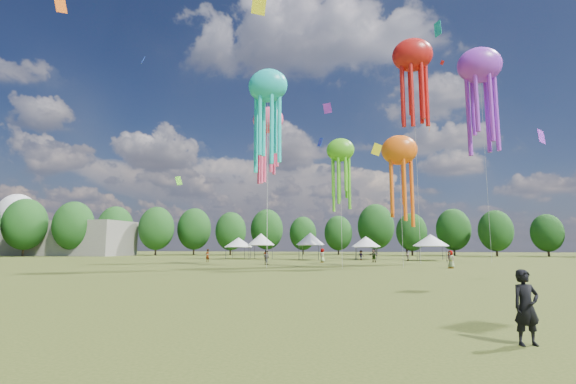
# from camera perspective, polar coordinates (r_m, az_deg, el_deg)

# --- Properties ---
(ground) EXTENTS (300.00, 300.00, 0.00)m
(ground) POSITION_cam_1_polar(r_m,az_deg,el_deg) (14.44, -11.65, -16.21)
(ground) COLOR #384416
(ground) RESTS_ON ground
(observer_main) EXTENTS (0.71, 0.58, 1.69)m
(observer_main) POSITION_cam_1_polar(r_m,az_deg,el_deg) (11.17, 30.06, -13.60)
(observer_main) COLOR black
(observer_main) RESTS_ON ground
(spectator_near) EXTENTS (1.05, 1.01, 1.70)m
(spectator_near) POSITION_cam_1_polar(r_m,az_deg,el_deg) (50.66, -2.98, -9.03)
(spectator_near) COLOR gray
(spectator_near) RESTS_ON ground
(spectators_far) EXTENTS (31.40, 23.98, 1.90)m
(spectators_far) POSITION_cam_1_polar(r_m,az_deg,el_deg) (59.14, 8.91, -8.69)
(spectators_far) COLOR gray
(spectators_far) RESTS_ON ground
(festival_tents) EXTENTS (38.02, 8.82, 4.43)m
(festival_tents) POSITION_cam_1_polar(r_m,az_deg,el_deg) (69.77, 4.87, -6.69)
(festival_tents) COLOR #47474C
(festival_tents) RESTS_ON ground
(show_kites) EXTENTS (36.48, 24.62, 31.20)m
(show_kites) POSITION_cam_1_polar(r_m,az_deg,el_deg) (58.52, 14.82, 11.94)
(show_kites) COLOR #18CDC6
(show_kites) RESTS_ON ground
(small_kites) EXTENTS (66.36, 59.18, 40.26)m
(small_kites) POSITION_cam_1_polar(r_m,az_deg,el_deg) (61.58, 6.19, 21.20)
(small_kites) COLOR #18CDC6
(small_kites) RESTS_ON ground
(treeline) EXTENTS (201.57, 95.24, 13.43)m
(treeline) POSITION_cam_1_polar(r_m,az_deg,el_deg) (76.30, 5.20, -4.21)
(treeline) COLOR #38281C
(treeline) RESTS_ON ground
(hangar) EXTENTS (40.00, 12.00, 8.00)m
(hangar) POSITION_cam_1_polar(r_m,az_deg,el_deg) (115.25, -30.14, -5.60)
(hangar) COLOR gray
(hangar) RESTS_ON ground
(radome) EXTENTS (9.00, 9.00, 16.00)m
(radome) POSITION_cam_1_polar(r_m,az_deg,el_deg) (130.92, -33.37, -2.85)
(radome) COLOR white
(radome) RESTS_ON ground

